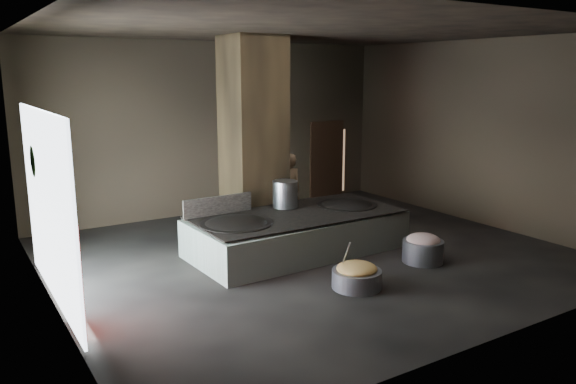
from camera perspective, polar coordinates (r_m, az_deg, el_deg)
floor at (r=11.74m, az=2.38°, el=-6.60°), size 10.00×9.00×0.10m
ceiling at (r=11.16m, az=2.60°, el=16.39°), size 10.00×9.00×0.10m
back_wall at (r=15.17m, az=-7.38°, el=6.45°), size 10.00×0.10×4.50m
front_wall at (r=7.96m, az=21.41°, el=0.70°), size 10.00×0.10×4.50m
left_wall at (r=9.36m, az=-23.92°, el=2.09°), size 0.10×9.00×4.50m
right_wall at (r=14.67m, az=19.03°, el=5.71°), size 0.10×9.00×4.50m
pillar at (r=12.68m, az=-3.54°, el=5.44°), size 1.20×1.20×4.50m
hearth_platform at (r=11.82m, az=0.92°, el=-4.24°), size 4.50×2.27×0.77m
platform_cap at (r=11.71m, az=0.92°, el=-2.23°), size 4.34×2.08×0.03m
wok_left at (r=10.99m, az=-5.30°, el=-3.59°), size 1.40×1.40×0.39m
wok_left_rim at (r=10.97m, az=-5.30°, el=-3.24°), size 1.43×1.43×0.05m
wok_right at (r=12.53m, az=5.98°, el=-1.65°), size 1.30×1.30×0.37m
wok_right_rim at (r=12.51m, az=5.99°, el=-1.34°), size 1.33×1.33×0.05m
stock_pot at (r=12.12m, az=-0.29°, el=-0.21°), size 0.54×0.54×0.58m
splash_guard at (r=11.61m, az=-7.11°, el=-1.35°), size 1.54×0.11×0.39m
cook at (r=13.50m, az=0.03°, el=0.12°), size 0.71×0.50×1.83m
veg_basin at (r=10.02m, az=6.98°, el=-8.75°), size 1.10×1.10×0.32m
veg_fill at (r=9.95m, az=7.01°, el=-7.73°), size 0.72×0.72×0.22m
ladle at (r=9.91m, az=5.81°, el=-6.56°), size 0.07×0.35×0.62m
meat_basin at (r=11.54m, az=13.54°, el=-5.85°), size 0.92×0.92×0.44m
meat_fill at (r=11.47m, az=13.59°, el=-4.77°), size 0.67×0.67×0.26m
doorway_near at (r=15.76m, az=-3.15°, el=2.52°), size 1.18×0.08×2.38m
doorway_near_glow at (r=15.78m, az=-2.42°, el=2.35°), size 0.88×0.04×2.09m
doorway_far at (r=17.04m, az=3.93°, el=3.23°), size 1.18×0.08×2.38m
doorway_far_glow at (r=17.22m, az=4.67°, el=3.14°), size 0.81×0.04×1.91m
left_opening at (r=9.69m, az=-23.19°, el=-1.47°), size 0.04×4.20×3.10m
pavilion_sliver at (r=8.67m, az=-20.90°, el=-7.99°), size 0.05×0.90×1.70m
tree_silhouette at (r=10.67m, az=-23.89°, el=2.92°), size 0.28×1.10×1.10m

